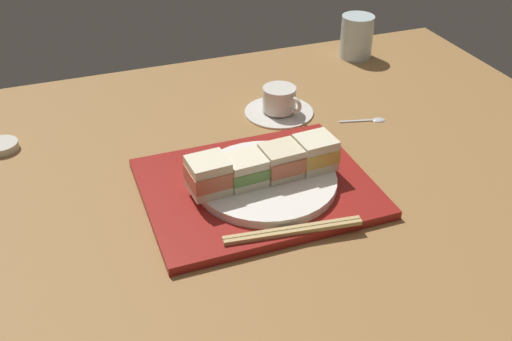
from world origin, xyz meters
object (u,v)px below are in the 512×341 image
(sandwich_plate, at_px, (263,181))
(sandwich_inner_near, at_px, (246,170))
(coffee_cup, at_px, (279,103))
(small_sauce_dish, at_px, (2,146))
(teaspoon, at_px, (373,119))
(drinking_glass, at_px, (357,37))
(chopsticks_pair, at_px, (293,230))
(sandwich_nearmost, at_px, (208,175))
(sandwich_inner_far, at_px, (281,161))
(sandwich_farmost, at_px, (315,152))

(sandwich_plate, bearing_deg, sandwich_inner_near, -178.33)
(coffee_cup, relative_size, small_sauce_dish, 2.33)
(coffee_cup, height_order, teaspoon, coffee_cup)
(sandwich_inner_near, bearing_deg, sandwich_plate, 1.67)
(sandwich_plate, distance_m, drinking_glass, 0.63)
(small_sauce_dish, bearing_deg, chopsticks_pair, -46.46)
(chopsticks_pair, bearing_deg, sandwich_nearmost, 125.93)
(sandwich_inner_far, height_order, teaspoon, sandwich_inner_far)
(sandwich_inner_near, xyz_separation_m, sandwich_farmost, (0.13, 0.00, 0.00))
(drinking_glass, height_order, teaspoon, drinking_glass)
(coffee_cup, bearing_deg, teaspoon, -30.18)
(sandwich_plate, relative_size, sandwich_nearmost, 3.49)
(sandwich_nearmost, relative_size, sandwich_inner_far, 1.00)
(coffee_cup, xyz_separation_m, teaspoon, (0.17, -0.10, -0.02))
(sandwich_inner_far, relative_size, teaspoon, 0.70)
(coffee_cup, bearing_deg, chopsticks_pair, -109.27)
(sandwich_plate, height_order, sandwich_nearmost, sandwich_nearmost)
(teaspoon, bearing_deg, sandwich_inner_far, -149.72)
(drinking_glass, bearing_deg, sandwich_inner_far, -130.17)
(sandwich_inner_far, distance_m, teaspoon, 0.31)
(chopsticks_pair, bearing_deg, teaspoon, 43.79)
(drinking_glass, bearing_deg, sandwich_nearmost, -137.94)
(chopsticks_pair, bearing_deg, drinking_glass, 54.53)
(sandwich_nearmost, bearing_deg, sandwich_plate, 1.67)
(sandwich_inner_near, relative_size, chopsticks_pair, 0.33)
(sandwich_inner_far, relative_size, drinking_glass, 0.65)
(sandwich_nearmost, relative_size, chopsticks_pair, 0.32)
(sandwich_nearmost, distance_m, sandwich_inner_near, 0.06)
(sandwich_nearmost, xyz_separation_m, teaspoon, (0.39, 0.16, -0.06))
(sandwich_nearmost, relative_size, teaspoon, 0.71)
(sandwich_inner_far, bearing_deg, sandwich_plate, -178.33)
(coffee_cup, height_order, small_sauce_dish, coffee_cup)
(sandwich_inner_far, height_order, small_sauce_dish, sandwich_inner_far)
(sandwich_plate, distance_m, chopsticks_pair, 0.13)
(sandwich_plate, distance_m, sandwich_farmost, 0.10)
(chopsticks_pair, xyz_separation_m, teaspoon, (0.30, 0.29, -0.02))
(sandwich_inner_near, xyz_separation_m, small_sauce_dish, (-0.38, 0.30, -0.05))
(sandwich_plate, xyz_separation_m, sandwich_inner_far, (0.03, 0.00, 0.03))
(sandwich_plate, xyz_separation_m, coffee_cup, (0.13, 0.25, -0.00))
(drinking_glass, xyz_separation_m, teaspoon, (-0.12, -0.31, -0.05))
(drinking_glass, bearing_deg, chopsticks_pair, -125.47)
(sandwich_nearmost, xyz_separation_m, drinking_glass, (0.52, 0.47, -0.01))
(teaspoon, bearing_deg, small_sauce_dish, 168.58)
(sandwich_nearmost, xyz_separation_m, coffee_cup, (0.23, 0.26, -0.04))
(sandwich_inner_far, bearing_deg, drinking_glass, 49.83)
(small_sauce_dish, distance_m, teaspoon, 0.73)
(small_sauce_dish, height_order, teaspoon, small_sauce_dish)
(sandwich_farmost, height_order, chopsticks_pair, sandwich_farmost)
(teaspoon, bearing_deg, sandwich_farmost, -142.93)
(chopsticks_pair, height_order, coffee_cup, coffee_cup)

